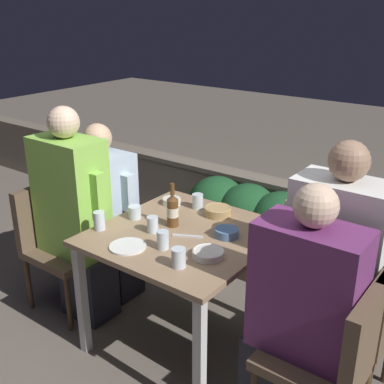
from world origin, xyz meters
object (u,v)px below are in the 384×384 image
person_green_blouse (76,216)px  potted_plant (114,199)px  person_white_polo (330,272)px  beer_bottle (173,210)px  chair_left_near (58,234)px  person_purple_stripe (298,312)px  chair_left_far (87,218)px  chair_right_near (338,350)px  chair_right_far (364,315)px  person_blue_shirt (106,212)px

person_green_blouse → potted_plant: person_green_blouse is taller
person_green_blouse → person_white_polo: size_ratio=1.01×
person_green_blouse → beer_bottle: (0.63, 0.18, 0.14)m
potted_plant → chair_left_near: bearing=-67.8°
person_purple_stripe → person_green_blouse: bearing=179.9°
chair_left_far → chair_right_near: bearing=-8.6°
person_purple_stripe → beer_bottle: size_ratio=4.80×
chair_left_near → chair_right_far: (1.91, 0.32, 0.00)m
beer_bottle → person_purple_stripe: bearing=-11.9°
person_blue_shirt → chair_right_far: person_blue_shirt is taller
person_blue_shirt → person_purple_stripe: (1.55, -0.30, 0.02)m
chair_left_near → chair_right_far: 1.94m
person_purple_stripe → chair_left_near: bearing=179.9°
beer_bottle → chair_right_near: bearing=-9.8°
chair_left_near → person_purple_stripe: bearing=-0.1°
chair_right_near → person_white_polo: bearing=119.9°
chair_right_near → person_blue_shirt: bearing=170.4°
person_green_blouse → chair_right_near: 1.72m
person_green_blouse → chair_left_far: (-0.24, 0.29, -0.19)m
beer_bottle → person_white_polo: bearing=8.9°
person_white_polo → chair_left_near: bearing=-169.4°
chair_left_near → chair_left_far: (-0.05, 0.29, 0.00)m
person_green_blouse → chair_right_far: bearing=10.6°
chair_left_near → beer_bottle: 0.91m
chair_left_far → potted_plant: bearing=118.4°
chair_left_near → person_blue_shirt: (0.15, 0.29, 0.10)m
person_green_blouse → chair_left_far: size_ratio=1.65×
chair_right_far → potted_plant: size_ratio=1.29×
person_purple_stripe → person_white_polo: 0.33m
person_green_blouse → person_blue_shirt: (-0.04, 0.29, -0.09)m
person_green_blouse → person_blue_shirt: person_green_blouse is taller
chair_left_far → person_blue_shirt: 0.22m
person_purple_stripe → person_blue_shirt: bearing=169.2°
chair_right_far → beer_bottle: bearing=-172.7°
person_white_polo → beer_bottle: 0.91m
person_green_blouse → person_white_polo: (1.52, 0.32, -0.01)m
chair_left_near → chair_left_far: size_ratio=1.00×
person_white_polo → beer_bottle: size_ratio=5.23×
person_purple_stripe → beer_bottle: person_purple_stripe is taller
chair_left_near → person_green_blouse: 0.27m
person_green_blouse → chair_right_far: size_ratio=1.65×
chair_right_far → chair_right_near: bearing=-91.5°
person_blue_shirt → person_purple_stripe: size_ratio=0.97×
person_blue_shirt → chair_right_near: size_ratio=1.45×
chair_right_near → person_purple_stripe: person_purple_stripe is taller
person_green_blouse → beer_bottle: person_green_blouse is taller
person_purple_stripe → chair_right_far: person_purple_stripe is taller
chair_left_far → person_purple_stripe: person_purple_stripe is taller
chair_right_near → chair_right_far: bearing=88.5°
chair_right_near → potted_plant: chair_right_near is taller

